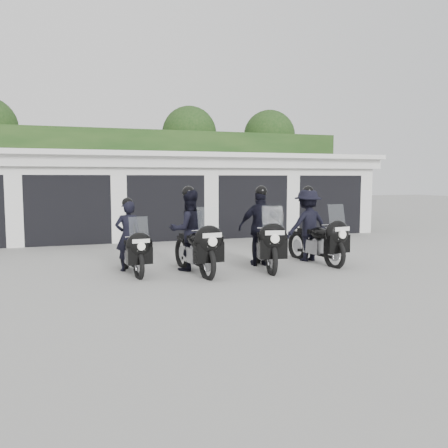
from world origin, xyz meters
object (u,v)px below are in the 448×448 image
object	(u,v)px
police_bike_c	(263,232)
police_bike_d	(312,229)
police_bike_a	(131,242)
police_bike_b	(192,235)

from	to	relation	value
police_bike_c	police_bike_d	world-z (taller)	police_bike_c
police_bike_a	police_bike_c	xyz separation A→B (m)	(3.04, -0.28, 0.16)
police_bike_a	police_bike_d	size ratio (longest dim) A/B	0.87
police_bike_a	police_bike_d	bearing A→B (deg)	-6.11
police_bike_a	police_bike_d	world-z (taller)	police_bike_d
police_bike_b	police_bike_c	bearing A→B (deg)	-6.60
police_bike_d	police_bike_c	bearing A→B (deg)	-177.37
police_bike_a	police_bike_d	xyz separation A→B (m)	(4.49, -0.01, 0.16)
police_bike_c	police_bike_b	bearing A→B (deg)	-169.58
police_bike_b	police_bike_d	xyz separation A→B (m)	(3.18, 0.28, 0.00)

